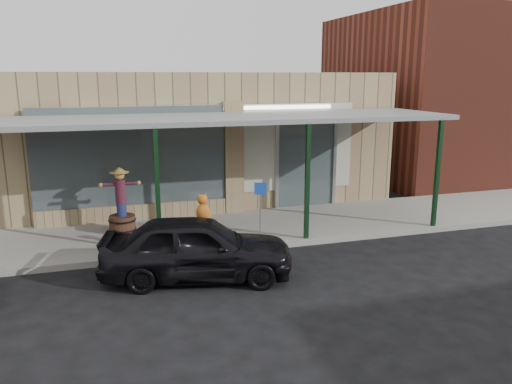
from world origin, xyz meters
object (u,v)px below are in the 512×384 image
object	(u,v)px
parked_sedan	(197,247)
barrel_pumpkin	(204,228)
barrel_scarecrow	(122,210)
handicap_sign	(260,203)

from	to	relation	value
parked_sedan	barrel_pumpkin	bearing A→B (deg)	-2.06
barrel_scarecrow	barrel_pumpkin	xyz separation A→B (m)	(1.92, -1.12, -0.30)
handicap_sign	parked_sedan	size ratio (longest dim) A/B	0.35
handicap_sign	parked_sedan	distance (m)	2.50
barrel_pumpkin	handicap_sign	xyz separation A→B (m)	(1.33, -0.45, 0.64)
handicap_sign	parked_sedan	xyz separation A→B (m)	(-1.86, -1.62, -0.41)
barrel_scarecrow	barrel_pumpkin	size ratio (longest dim) A/B	2.20
barrel_scarecrow	handicap_sign	xyz separation A→B (m)	(3.25, -1.57, 0.34)
barrel_pumpkin	handicap_sign	distance (m)	1.54
barrel_scarecrow	parked_sedan	distance (m)	3.47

